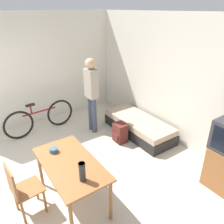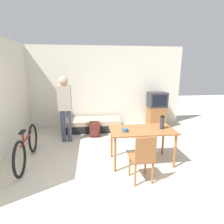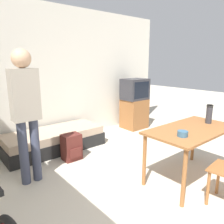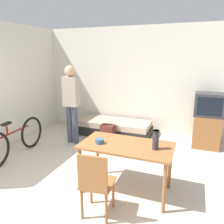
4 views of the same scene
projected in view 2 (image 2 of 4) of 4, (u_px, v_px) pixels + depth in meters
name	position (u px, v px, depth m)	size (l,w,h in m)	color
ground_plane	(113.00, 192.00, 2.85)	(20.00, 20.00, 0.00)	beige
wall_back	(100.00, 87.00, 5.96)	(5.67, 0.06, 2.70)	silver
wall_left	(0.00, 96.00, 3.96)	(0.06, 4.52, 2.70)	silver
daybed	(93.00, 124.00, 5.73)	(1.82, 0.76, 0.38)	black
tv	(157.00, 110.00, 5.90)	(0.60, 0.49, 1.22)	brown
dining_table	(142.00, 133.00, 3.62)	(1.32, 0.71, 0.75)	brown
wooden_chair	(143.00, 157.00, 2.98)	(0.43, 0.43, 0.89)	brown
bicycle	(27.00, 147.00, 3.70)	(0.18, 1.71, 0.77)	black
person_standing	(65.00, 104.00, 4.63)	(0.34, 0.24, 1.78)	#3D4256
thermos_flask	(162.00, 122.00, 3.60)	(0.09, 0.09, 0.27)	#2D2D33
mate_bowl	(125.00, 130.00, 3.45)	(0.13, 0.13, 0.07)	#335670
backpack	(95.00, 129.00, 5.16)	(0.30, 0.26, 0.44)	#56231E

